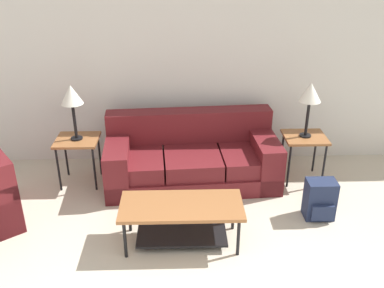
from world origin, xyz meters
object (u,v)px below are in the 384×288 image
(couch, at_px, (191,159))
(backpack, at_px, (320,200))
(side_table_left, at_px, (78,144))
(table_lamp_left, at_px, (71,97))
(table_lamp_right, at_px, (310,94))
(coffee_table, at_px, (182,215))
(side_table_right, at_px, (304,141))

(couch, height_order, backpack, couch)
(side_table_left, distance_m, table_lamp_left, 0.60)
(table_lamp_right, bearing_deg, side_table_left, 180.00)
(coffee_table, xyz_separation_m, backpack, (1.48, 0.39, -0.11))
(coffee_table, relative_size, table_lamp_left, 1.78)
(couch, distance_m, table_lamp_left, 1.60)
(couch, xyz_separation_m, side_table_left, (-1.37, -0.02, 0.23))
(backpack, bearing_deg, side_table_left, 163.06)
(table_lamp_left, relative_size, backpack, 1.51)
(backpack, bearing_deg, table_lamp_left, 163.06)
(table_lamp_left, bearing_deg, side_table_right, 0.00)
(couch, relative_size, side_table_right, 3.59)
(side_table_left, height_order, backpack, side_table_left)
(coffee_table, distance_m, side_table_right, 1.95)
(side_table_left, bearing_deg, side_table_right, 0.00)
(side_table_left, distance_m, backpack, 2.86)
(couch, bearing_deg, backpack, -32.21)
(couch, bearing_deg, coffee_table, -96.08)
(side_table_right, xyz_separation_m, backpack, (-0.02, -0.83, -0.31))
(couch, bearing_deg, table_lamp_left, -179.02)
(table_lamp_left, bearing_deg, coffee_table, -44.63)
(table_lamp_left, relative_size, table_lamp_right, 1.00)
(table_lamp_right, xyz_separation_m, backpack, (-0.02, -0.83, -0.91))
(side_table_left, xyz_separation_m, table_lamp_left, (0.00, -0.00, 0.60))
(couch, xyz_separation_m, side_table_right, (1.37, -0.02, 0.23))
(table_lamp_right, bearing_deg, side_table_right, 90.00)
(side_table_left, bearing_deg, backpack, -16.94)
(side_table_left, distance_m, side_table_right, 2.74)
(side_table_left, xyz_separation_m, table_lamp_right, (2.74, -0.00, 0.60))
(coffee_table, relative_size, backpack, 2.69)
(couch, relative_size, side_table_left, 3.59)
(coffee_table, distance_m, table_lamp_right, 2.09)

